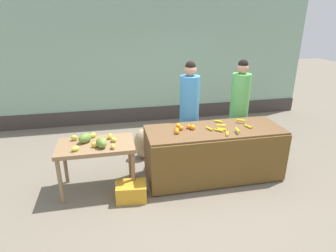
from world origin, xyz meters
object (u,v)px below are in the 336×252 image
at_px(vendor_woman_blue_shirt, 189,113).
at_px(produce_sack, 143,143).
at_px(produce_crate, 131,191).
at_px(vendor_woman_green_shirt, 239,109).

relative_size(vendor_woman_blue_shirt, produce_sack, 3.14).
height_order(vendor_woman_blue_shirt, produce_crate, vendor_woman_blue_shirt).
height_order(produce_crate, produce_sack, produce_sack).
bearing_deg(vendor_woman_blue_shirt, produce_sack, 163.84).
distance_m(vendor_woman_blue_shirt, produce_sack, 1.06).
bearing_deg(produce_crate, produce_sack, 74.82).
bearing_deg(vendor_woman_blue_shirt, produce_crate, -138.06).
distance_m(vendor_woman_green_shirt, produce_sack, 1.91).
distance_m(vendor_woman_blue_shirt, vendor_woman_green_shirt, 0.97).
relative_size(vendor_woman_blue_shirt, vendor_woman_green_shirt, 1.00).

